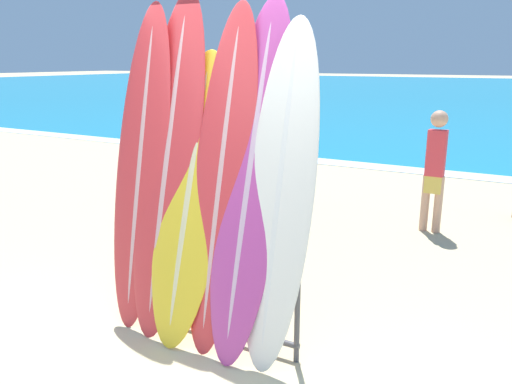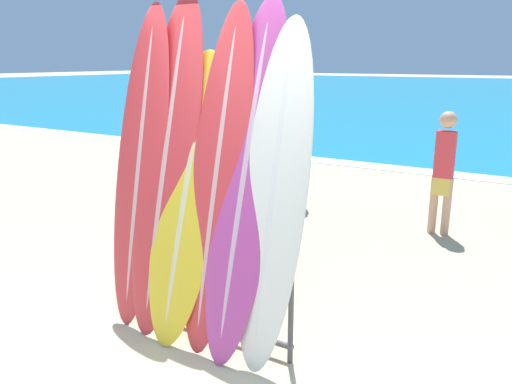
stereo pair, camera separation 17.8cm
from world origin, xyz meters
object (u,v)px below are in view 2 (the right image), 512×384
(surfboard_slot_3, at_px, (218,179))
(person_far_left, at_px, (284,166))
(surfboard_rack, at_px, (202,274))
(surfboard_slot_4, at_px, (245,180))
(surfboard_slot_2, at_px, (187,198))
(surfboard_slot_5, at_px, (274,197))
(person_near_water, at_px, (296,143))
(surfboard_slot_1, at_px, (166,164))
(person_mid_beach, at_px, (444,169))
(surfboard_slot_0, at_px, (141,167))

(surfboard_slot_3, relative_size, person_far_left, 1.63)
(surfboard_rack, xyz_separation_m, surfboard_slot_4, (0.35, 0.06, 0.77))
(surfboard_slot_2, relative_size, surfboard_slot_4, 0.86)
(surfboard_slot_5, height_order, person_near_water, surfboard_slot_5)
(surfboard_slot_1, relative_size, surfboard_slot_2, 1.20)
(surfboard_rack, relative_size, person_near_water, 0.93)
(surfboard_slot_2, bearing_deg, surfboard_rack, -6.69)
(surfboard_slot_2, distance_m, surfboard_slot_4, 0.53)
(surfboard_slot_1, distance_m, person_mid_beach, 3.65)
(surfboard_slot_2, xyz_separation_m, surfboard_slot_4, (0.49, 0.05, 0.18))
(surfboard_rack, xyz_separation_m, person_near_water, (-1.04, 3.67, 0.41))
(person_near_water, bearing_deg, surfboard_slot_2, -143.08)
(surfboard_slot_1, bearing_deg, surfboard_slot_2, -13.28)
(surfboard_rack, relative_size, person_far_left, 1.01)
(surfboard_slot_1, xyz_separation_m, person_near_water, (-0.67, 3.60, -0.39))
(surfboard_slot_5, bearing_deg, surfboard_slot_3, 177.40)
(surfboard_slot_2, height_order, surfboard_slot_5, surfboard_slot_5)
(surfboard_slot_1, distance_m, surfboard_slot_3, 0.50)
(surfboard_slot_0, relative_size, surfboard_slot_4, 1.00)
(surfboard_slot_1, relative_size, person_near_water, 1.56)
(surfboard_slot_2, relative_size, surfboard_slot_3, 0.87)
(surfboard_slot_2, xyz_separation_m, surfboard_slot_5, (0.74, 0.01, 0.10))
(surfboard_slot_4, bearing_deg, surfboard_slot_0, -178.99)
(surfboard_rack, distance_m, surfboard_slot_3, 0.76)
(surfboard_rack, bearing_deg, surfboard_slot_5, 2.74)
(surfboard_slot_1, bearing_deg, surfboard_slot_3, -2.39)
(surfboard_slot_4, bearing_deg, surfboard_slot_3, -176.67)
(surfboard_slot_3, distance_m, surfboard_slot_4, 0.23)
(person_near_water, xyz_separation_m, person_far_left, (0.45, -1.22, -0.07))
(surfboard_slot_3, xyz_separation_m, person_mid_beach, (0.96, 3.33, -0.43))
(surfboard_slot_2, bearing_deg, person_near_water, 103.84)
(surfboard_slot_5, relative_size, person_far_left, 1.54)
(surfboard_slot_1, bearing_deg, surfboard_rack, -10.89)
(person_far_left, bearing_deg, surfboard_slot_1, -9.92)
(surfboard_rack, xyz_separation_m, person_mid_beach, (1.09, 3.38, 0.32))
(surfboard_slot_2, height_order, person_far_left, surfboard_slot_2)
(surfboard_slot_0, distance_m, surfboard_slot_4, 0.97)
(surfboard_slot_5, bearing_deg, surfboard_rack, -177.26)
(surfboard_slot_4, bearing_deg, surfboard_slot_5, -7.95)
(person_far_left, bearing_deg, surfboard_rack, -1.66)
(person_near_water, bearing_deg, person_far_left, -136.68)
(surfboard_slot_4, bearing_deg, surfboard_slot_2, -174.44)
(person_near_water, bearing_deg, surfboard_slot_1, -146.44)
(surfboard_slot_5, xyz_separation_m, person_mid_beach, (0.48, 3.35, -0.37))
(surfboard_slot_1, distance_m, person_far_left, 2.43)
(surfboard_slot_2, distance_m, surfboard_slot_5, 0.75)
(surfboard_slot_5, relative_size, person_near_water, 1.42)
(surfboard_rack, height_order, person_far_left, person_far_left)
(person_far_left, bearing_deg, surfboard_slot_5, 11.04)
(surfboard_slot_5, bearing_deg, surfboard_slot_4, 172.05)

